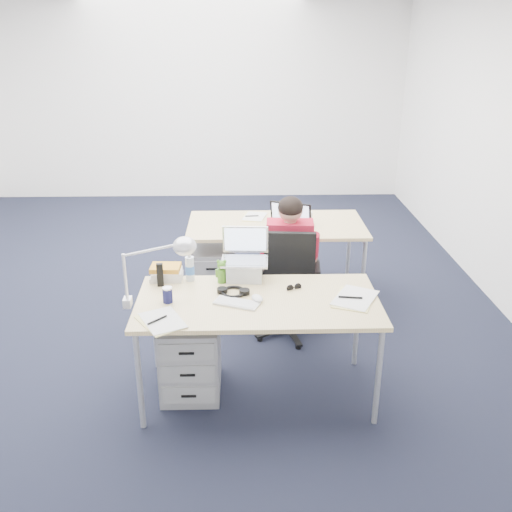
# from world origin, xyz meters

# --- Properties ---
(floor) EXTENTS (7.00, 7.00, 0.00)m
(floor) POSITION_xyz_m (0.00, 0.00, 0.00)
(floor) COLOR black
(floor) RESTS_ON ground
(room) EXTENTS (6.02, 7.02, 2.80)m
(room) POSITION_xyz_m (0.00, 0.00, 1.71)
(room) COLOR white
(room) RESTS_ON ground
(desk_near) EXTENTS (1.60, 0.80, 0.73)m
(desk_near) POSITION_xyz_m (0.76, -1.51, 0.68)
(desk_near) COLOR #D6BA7B
(desk_near) RESTS_ON ground
(desk_far) EXTENTS (1.60, 0.80, 0.73)m
(desk_far) POSITION_xyz_m (0.97, 0.03, 0.68)
(desk_far) COLOR #D6BA7B
(desk_far) RESTS_ON ground
(office_chair) EXTENTS (0.66, 0.66, 0.96)m
(office_chair) POSITION_xyz_m (1.03, -0.69, 0.27)
(office_chair) COLOR black
(office_chair) RESTS_ON ground
(seated_person) EXTENTS (0.38, 0.66, 1.17)m
(seated_person) POSITION_xyz_m (1.04, -0.52, 0.58)
(seated_person) COLOR #B91A31
(seated_person) RESTS_ON ground
(drawer_pedestal_near) EXTENTS (0.40, 0.50, 0.55)m
(drawer_pedestal_near) POSITION_xyz_m (0.29, -1.45, 0.28)
(drawer_pedestal_near) COLOR #96989B
(drawer_pedestal_near) RESTS_ON ground
(drawer_pedestal_far) EXTENTS (0.40, 0.50, 0.55)m
(drawer_pedestal_far) POSITION_xyz_m (0.39, -0.09, 0.28)
(drawer_pedestal_far) COLOR #96989B
(drawer_pedestal_far) RESTS_ON ground
(silver_laptop) EXTENTS (0.34, 0.28, 0.35)m
(silver_laptop) POSITION_xyz_m (0.67, -1.16, 0.90)
(silver_laptop) COLOR silver
(silver_laptop) RESTS_ON desk_near
(wireless_keyboard) EXTENTS (0.32, 0.22, 0.01)m
(wireless_keyboard) POSITION_xyz_m (0.62, -1.57, 0.74)
(wireless_keyboard) COLOR white
(wireless_keyboard) RESTS_ON desk_near
(computer_mouse) EXTENTS (0.10, 0.13, 0.04)m
(computer_mouse) POSITION_xyz_m (0.75, -1.53, 0.75)
(computer_mouse) COLOR white
(computer_mouse) RESTS_ON desk_near
(headphones) EXTENTS (0.25, 0.21, 0.04)m
(headphones) POSITION_xyz_m (0.59, -1.41, 0.75)
(headphones) COLOR black
(headphones) RESTS_ON desk_near
(can_koozie) EXTENTS (0.07, 0.07, 0.11)m
(can_koozie) POSITION_xyz_m (0.17, -1.53, 0.78)
(can_koozie) COLOR #161745
(can_koozie) RESTS_ON desk_near
(water_bottle) EXTENTS (0.08, 0.08, 0.20)m
(water_bottle) POSITION_xyz_m (0.29, -1.19, 0.83)
(water_bottle) COLOR silver
(water_bottle) RESTS_ON desk_near
(bear_figurine) EXTENTS (0.11, 0.09, 0.17)m
(bear_figurine) POSITION_xyz_m (0.51, -1.23, 0.82)
(bear_figurine) COLOR #31761F
(bear_figurine) RESTS_ON desk_near
(book_stack) EXTENTS (0.27, 0.23, 0.10)m
(book_stack) POSITION_xyz_m (0.11, -1.16, 0.78)
(book_stack) COLOR silver
(book_stack) RESTS_ON desk_near
(cordless_phone) EXTENTS (0.05, 0.03, 0.17)m
(cordless_phone) POSITION_xyz_m (0.09, -1.28, 0.81)
(cordless_phone) COLOR black
(cordless_phone) RESTS_ON desk_near
(papers_left) EXTENTS (0.34, 0.37, 0.01)m
(papers_left) POSITION_xyz_m (0.15, -1.80, 0.74)
(papers_left) COLOR #F3E78C
(papers_left) RESTS_ON desk_near
(papers_right) EXTENTS (0.36, 0.41, 0.01)m
(papers_right) POSITION_xyz_m (1.39, -1.53, 0.74)
(papers_right) COLOR #F3E78C
(papers_right) RESTS_ON desk_near
(sunglasses) EXTENTS (0.12, 0.09, 0.03)m
(sunglasses) POSITION_xyz_m (1.01, -1.36, 0.74)
(sunglasses) COLOR black
(sunglasses) RESTS_ON desk_near
(desk_lamp) EXTENTS (0.45, 0.23, 0.49)m
(desk_lamp) POSITION_xyz_m (0.06, -1.58, 0.98)
(desk_lamp) COLOR silver
(desk_lamp) RESTS_ON desk_near
(dark_laptop) EXTENTS (0.47, 0.47, 0.27)m
(dark_laptop) POSITION_xyz_m (1.04, -0.25, 0.86)
(dark_laptop) COLOR black
(dark_laptop) RESTS_ON desk_far
(far_cup) EXTENTS (0.09, 0.09, 0.11)m
(far_cup) POSITION_xyz_m (1.26, 0.03, 0.78)
(far_cup) COLOR white
(far_cup) RESTS_ON desk_far
(far_papers) EXTENTS (0.24, 0.30, 0.01)m
(far_papers) POSITION_xyz_m (0.77, 0.22, 0.73)
(far_papers) COLOR white
(far_papers) RESTS_ON desk_far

